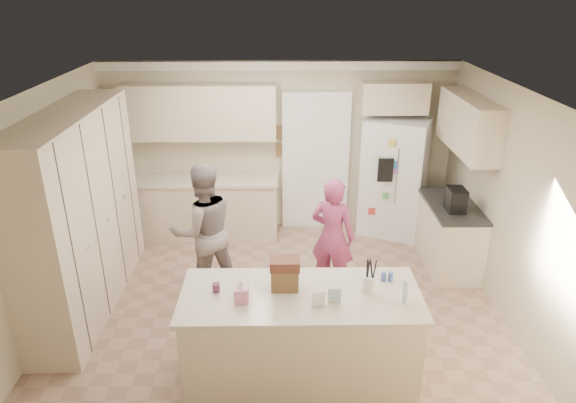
{
  "coord_description": "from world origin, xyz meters",
  "views": [
    {
      "loc": [
        0.02,
        -5.19,
        3.64
      ],
      "look_at": [
        0.1,
        0.35,
        1.25
      ],
      "focal_mm": 32.0,
      "sensor_mm": 36.0,
      "label": 1
    }
  ],
  "objects_px": {
    "island_base": "(300,336)",
    "dollhouse_body": "(285,278)",
    "teen_boy": "(204,230)",
    "refrigerator": "(394,177)",
    "tissue_box": "(241,294)",
    "utensil_crock": "(369,284)",
    "coffee_maker": "(456,200)",
    "teen_girl": "(333,236)"
  },
  "relations": [
    {
      "from": "island_base",
      "to": "dollhouse_body",
      "type": "height_order",
      "value": "dollhouse_body"
    },
    {
      "from": "teen_boy",
      "to": "island_base",
      "type": "bearing_deg",
      "value": 102.86
    },
    {
      "from": "refrigerator",
      "to": "tissue_box",
      "type": "distance_m",
      "value": 3.87
    },
    {
      "from": "island_base",
      "to": "tissue_box",
      "type": "height_order",
      "value": "tissue_box"
    },
    {
      "from": "utensil_crock",
      "to": "tissue_box",
      "type": "relative_size",
      "value": 1.07
    },
    {
      "from": "refrigerator",
      "to": "coffee_maker",
      "type": "relative_size",
      "value": 6.0
    },
    {
      "from": "refrigerator",
      "to": "dollhouse_body",
      "type": "distance_m",
      "value": 3.5
    },
    {
      "from": "utensil_crock",
      "to": "dollhouse_body",
      "type": "relative_size",
      "value": 0.58
    },
    {
      "from": "refrigerator",
      "to": "tissue_box",
      "type": "bearing_deg",
      "value": -98.2
    },
    {
      "from": "refrigerator",
      "to": "teen_boy",
      "type": "distance_m",
      "value": 3.13
    },
    {
      "from": "dollhouse_body",
      "to": "teen_boy",
      "type": "height_order",
      "value": "teen_boy"
    },
    {
      "from": "island_base",
      "to": "teen_boy",
      "type": "bearing_deg",
      "value": 126.79
    },
    {
      "from": "coffee_maker",
      "to": "dollhouse_body",
      "type": "relative_size",
      "value": 1.15
    },
    {
      "from": "island_base",
      "to": "teen_girl",
      "type": "xyz_separation_m",
      "value": [
        0.45,
        1.51,
        0.32
      ]
    },
    {
      "from": "tissue_box",
      "to": "teen_girl",
      "type": "distance_m",
      "value": 1.91
    },
    {
      "from": "coffee_maker",
      "to": "dollhouse_body",
      "type": "distance_m",
      "value": 2.84
    },
    {
      "from": "refrigerator",
      "to": "dollhouse_body",
      "type": "height_order",
      "value": "refrigerator"
    },
    {
      "from": "coffee_maker",
      "to": "teen_girl",
      "type": "bearing_deg",
      "value": -166.16
    },
    {
      "from": "island_base",
      "to": "refrigerator",
      "type": "bearing_deg",
      "value": 64.13
    },
    {
      "from": "island_base",
      "to": "teen_girl",
      "type": "distance_m",
      "value": 1.6
    },
    {
      "from": "coffee_maker",
      "to": "island_base",
      "type": "height_order",
      "value": "coffee_maker"
    },
    {
      "from": "refrigerator",
      "to": "island_base",
      "type": "distance_m",
      "value": 3.54
    },
    {
      "from": "coffee_maker",
      "to": "dollhouse_body",
      "type": "bearing_deg",
      "value": -140.71
    },
    {
      "from": "island_base",
      "to": "tissue_box",
      "type": "distance_m",
      "value": 0.79
    },
    {
      "from": "coffee_maker",
      "to": "teen_boy",
      "type": "xyz_separation_m",
      "value": [
        -3.17,
        -0.4,
        -0.22
      ]
    },
    {
      "from": "refrigerator",
      "to": "dollhouse_body",
      "type": "bearing_deg",
      "value": -94.43
    },
    {
      "from": "dollhouse_body",
      "to": "teen_girl",
      "type": "distance_m",
      "value": 1.55
    },
    {
      "from": "refrigerator",
      "to": "utensil_crock",
      "type": "height_order",
      "value": "refrigerator"
    },
    {
      "from": "tissue_box",
      "to": "dollhouse_body",
      "type": "xyz_separation_m",
      "value": [
        0.4,
        0.2,
        0.04
      ]
    },
    {
      "from": "teen_boy",
      "to": "utensil_crock",
      "type": "bearing_deg",
      "value": 116.76
    },
    {
      "from": "island_base",
      "to": "dollhouse_body",
      "type": "relative_size",
      "value": 8.46
    },
    {
      "from": "dollhouse_body",
      "to": "coffee_maker",
      "type": "bearing_deg",
      "value": 39.29
    },
    {
      "from": "utensil_crock",
      "to": "teen_boy",
      "type": "height_order",
      "value": "teen_boy"
    },
    {
      "from": "refrigerator",
      "to": "tissue_box",
      "type": "relative_size",
      "value": 12.86
    },
    {
      "from": "refrigerator",
      "to": "island_base",
      "type": "height_order",
      "value": "refrigerator"
    },
    {
      "from": "coffee_maker",
      "to": "dollhouse_body",
      "type": "xyz_separation_m",
      "value": [
        -2.2,
        -1.8,
        -0.03
      ]
    },
    {
      "from": "refrigerator",
      "to": "tissue_box",
      "type": "height_order",
      "value": "refrigerator"
    },
    {
      "from": "refrigerator",
      "to": "coffee_maker",
      "type": "distance_m",
      "value": 1.37
    },
    {
      "from": "island_base",
      "to": "teen_boy",
      "type": "relative_size",
      "value": 1.29
    },
    {
      "from": "dollhouse_body",
      "to": "refrigerator",
      "type": "bearing_deg",
      "value": 61.2
    },
    {
      "from": "tissue_box",
      "to": "dollhouse_body",
      "type": "relative_size",
      "value": 0.54
    },
    {
      "from": "dollhouse_body",
      "to": "teen_girl",
      "type": "xyz_separation_m",
      "value": [
        0.6,
        1.41,
        -0.28
      ]
    }
  ]
}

